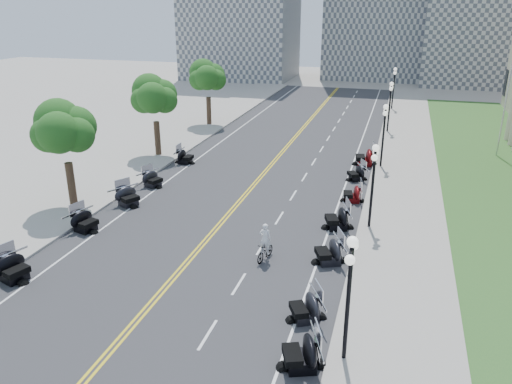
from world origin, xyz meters
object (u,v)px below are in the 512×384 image
(flagpole, at_px, (506,98))
(motorcycle_n_3, at_px, (301,351))
(bicycle, at_px, (265,251))
(cyclist_rider, at_px, (265,228))

(flagpole, xyz_separation_m, motorcycle_n_3, (-10.85, -30.81, -4.30))
(flagpole, distance_m, bicycle, 27.74)
(motorcycle_n_3, xyz_separation_m, bicycle, (-3.39, 7.44, -0.22))
(flagpole, bearing_deg, bicycle, -121.34)
(flagpole, relative_size, motorcycle_n_3, 4.97)
(bicycle, bearing_deg, motorcycle_n_3, -52.06)
(motorcycle_n_3, bearing_deg, cyclist_rider, -176.91)
(motorcycle_n_3, distance_m, cyclist_rider, 8.25)
(flagpole, height_order, bicycle, flagpole)
(motorcycle_n_3, height_order, bicycle, motorcycle_n_3)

